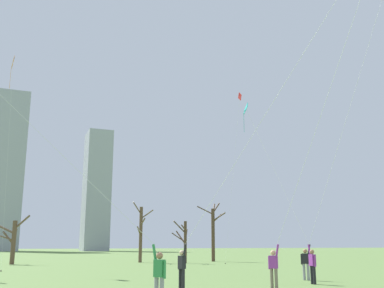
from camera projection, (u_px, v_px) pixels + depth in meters
The scene contains 13 objects.
kite_flyer_midfield_right_blue at pixel (331, 177), 23.76m from camera, with size 3.85×8.10×21.75m.
kite_flyer_midfield_left_green at pixel (288, 222), 18.90m from camera, with size 1.79×8.66×16.23m.
kite_flyer_midfield_center_teal at pixel (303, 243), 22.31m from camera, with size 0.91×5.78×10.59m.
kite_flyer_foreground_right_pink at pixel (212, 216), 18.44m from camera, with size 4.65×9.43×13.49m.
kite_flyer_far_back_yellow at pixel (115, 226), 15.13m from camera, with size 8.52×8.34×11.54m.
distant_kite_high_overhead_red at pixel (238, 116), 45.38m from camera, with size 0.79×3.22×16.96m.
distant_kite_drifting_left_orange at pixel (12, 72), 37.23m from camera, with size 0.71×3.62×17.47m.
bare_tree_leftmost at pixel (213, 230), 50.94m from camera, with size 3.01×2.45×6.62m.
bare_tree_far_right_edge at pixel (141, 232), 47.93m from camera, with size 2.05×1.93×6.31m.
bare_tree_rightmost at pixel (13, 239), 43.21m from camera, with size 3.15×2.72×4.67m.
bare_tree_right_of_center at pixel (184, 240), 45.83m from camera, with size 2.30×2.35×4.22m.
skyline_squat_block at pixel (6, 170), 132.43m from camera, with size 10.31×11.77×46.50m.
skyline_tall_tower at pixel (97, 190), 134.06m from camera, with size 7.21×9.73×35.41m.
Camera 1 is at (-7.90, -13.88, 1.86)m, focal length 41.98 mm.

